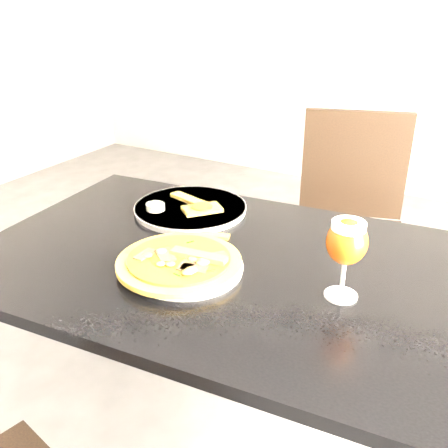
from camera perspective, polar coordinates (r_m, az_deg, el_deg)
The scene contains 9 objects.
dining_table at distance 1.29m, azimuth -0.87°, elevation -7.17°, with size 1.26×0.90×0.75m.
chair_far at distance 2.03m, azimuth 14.10°, elevation 0.01°, with size 0.54×0.54×0.94m.
plate_main at distance 1.18m, azimuth -4.31°, elevation -5.03°, with size 0.27×0.27×0.01m, color silver.
pizza at distance 1.18m, azimuth -5.09°, elevation -4.24°, with size 0.30×0.30×0.03m.
plate_second at distance 1.50m, azimuth -3.85°, elevation 1.78°, with size 0.33×0.33×0.02m, color silver.
crust_scraps at distance 1.48m, azimuth -3.06°, elevation 2.13°, with size 0.21×0.14×0.02m.
loose_crust at distance 1.34m, azimuth -1.66°, elevation -1.29°, with size 0.11×0.02×0.01m, color #A47227.
sauce_cup at distance 1.48m, azimuth -7.82°, elevation 1.71°, with size 0.05×0.05×0.04m.
beer_glass at distance 1.06m, azimuth 13.86°, elevation -2.07°, with size 0.09×0.09×0.18m.
Camera 1 is at (0.78, -0.62, 1.35)m, focal length 40.00 mm.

